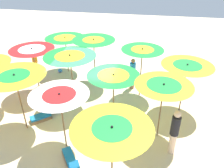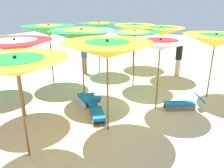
{
  "view_description": "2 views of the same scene",
  "coord_description": "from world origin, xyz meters",
  "views": [
    {
      "loc": [
        2.47,
        -7.99,
        6.27
      ],
      "look_at": [
        0.97,
        0.62,
        1.09
      ],
      "focal_mm": 35.95,
      "sensor_mm": 36.0,
      "label": 1
    },
    {
      "loc": [
        -6.81,
        -4.62,
        3.36
      ],
      "look_at": [
        -1.16,
        -1.18,
        0.95
      ],
      "focal_mm": 35.81,
      "sensor_mm": 36.0,
      "label": 2
    }
  ],
  "objects": [
    {
      "name": "beachgoer_0",
      "position": [
        -3.87,
        2.74,
        0.93
      ],
      "size": [
        0.3,
        0.3,
        1.77
      ],
      "rotation": [
        0.0,
        0.0,
        3.63
      ],
      "color": "#A3704C",
      "rests_on": "ground"
    },
    {
      "name": "beachgoer_2",
      "position": [
        3.58,
        -1.95,
        0.97
      ],
      "size": [
        0.3,
        0.3,
        1.83
      ],
      "rotation": [
        0.0,
        0.0,
        6.01
      ],
      "color": "beige",
      "rests_on": "ground"
    },
    {
      "name": "beach_ball",
      "position": [
        -2.66,
        3.27,
        0.12
      ],
      "size": [
        0.24,
        0.24,
        0.24
      ],
      "primitive_type": "sphere",
      "color": "#337FE5",
      "rests_on": "ground"
    },
    {
      "name": "beach_umbrella_8",
      "position": [
        -2.2,
        3.46,
        1.97
      ],
      "size": [
        2.24,
        2.24,
        2.18
      ],
      "color": "brown",
      "rests_on": "ground"
    },
    {
      "name": "lounger_2",
      "position": [
        -1.78,
        -1.02,
        0.2
      ],
      "size": [
        1.12,
        1.05,
        0.58
      ],
      "rotation": [
        0.0,
        0.0,
        3.87
      ],
      "color": "olive",
      "rests_on": "ground"
    },
    {
      "name": "beach_umbrella_6",
      "position": [
        1.26,
        -0.75,
        2.14
      ],
      "size": [
        2.01,
        2.01,
        2.37
      ],
      "color": "brown",
      "rests_on": "ground"
    },
    {
      "name": "beach_umbrella_2",
      "position": [
        -0.24,
        -2.34,
        2.15
      ],
      "size": [
        1.97,
        1.97,
        2.37
      ],
      "color": "brown",
      "rests_on": "ground"
    },
    {
      "name": "beach_umbrella_1",
      "position": [
        -2.18,
        -1.67,
        2.26
      ],
      "size": [
        2.27,
        2.27,
        2.53
      ],
      "color": "brown",
      "rests_on": "ground"
    },
    {
      "name": "beach_umbrella_9",
      "position": [
        -0.26,
        2.36,
        2.31
      ],
      "size": [
        2.16,
        2.16,
        2.57
      ],
      "color": "brown",
      "rests_on": "ground"
    },
    {
      "name": "beach_umbrella_5",
      "position": [
        -0.77,
        0.27,
        2.29
      ],
      "size": [
        2.23,
        2.23,
        2.56
      ],
      "color": "brown",
      "rests_on": "ground"
    },
    {
      "name": "lounger_1",
      "position": [
        -1.19,
        -0.14,
        0.2
      ],
      "size": [
        0.93,
        1.24,
        0.56
      ],
      "rotation": [
        0.0,
        0.0,
        7.29
      ],
      "color": "silver",
      "rests_on": "ground"
    },
    {
      "name": "beachgoer_1",
      "position": [
        1.76,
        2.22,
        0.88
      ],
      "size": [
        0.3,
        0.3,
        1.69
      ],
      "rotation": [
        0.0,
        0.0,
        5.14
      ],
      "color": "#A3704C",
      "rests_on": "ground"
    },
    {
      "name": "beach_umbrella_3",
      "position": [
        1.71,
        -3.63,
        2.12
      ],
      "size": [
        2.22,
        2.22,
        2.39
      ],
      "color": "brown",
      "rests_on": "ground"
    },
    {
      "name": "beach_umbrella_7",
      "position": [
        3.09,
        -1.19,
        2.15
      ],
      "size": [
        2.04,
        2.04,
        2.39
      ],
      "color": "brown",
      "rests_on": "ground"
    },
    {
      "name": "beach_umbrella_10",
      "position": [
        2.19,
        1.59,
        2.3
      ],
      "size": [
        1.94,
        1.94,
        2.53
      ],
      "color": "brown",
      "rests_on": "ground"
    },
    {
      "name": "beach_umbrella_4",
      "position": [
        -2.87,
        0.98,
        2.22
      ],
      "size": [
        2.08,
        2.08,
        2.44
      ],
      "color": "brown",
      "rests_on": "ground"
    },
    {
      "name": "lounger_0",
      "position": [
        0.2,
        -3.11,
        0.2
      ],
      "size": [
        1.03,
        1.27,
        0.57
      ],
      "rotation": [
        0.0,
        0.0,
        8.47
      ],
      "color": "olive",
      "rests_on": "ground"
    },
    {
      "name": "ground",
      "position": [
        0.0,
        0.0,
        -0.02
      ],
      "size": [
        36.72,
        36.72,
        0.04
      ],
      "primitive_type": "cube",
      "color": "beige"
    },
    {
      "name": "beach_umbrella_11",
      "position": [
        4.08,
        0.65,
        2.09
      ],
      "size": [
        2.14,
        2.14,
        2.35
      ],
      "color": "brown",
      "rests_on": "ground"
    }
  ]
}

